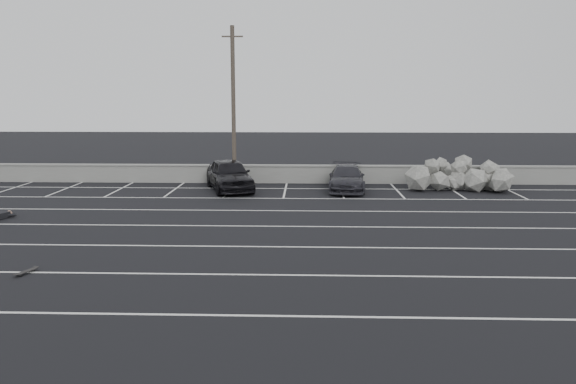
{
  "coord_description": "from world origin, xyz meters",
  "views": [
    {
      "loc": [
        2.13,
        -18.24,
        5.02
      ],
      "look_at": [
        1.36,
        5.08,
        1.0
      ],
      "focal_mm": 35.0,
      "sensor_mm": 36.0,
      "label": 1
    }
  ],
  "objects_px": {
    "utility_pole": "(233,106)",
    "riprap_pile": "(464,178)",
    "skateboard": "(26,272)",
    "trash_bin": "(444,177)",
    "car_left": "(229,175)",
    "car_right": "(347,178)"
  },
  "relations": [
    {
      "from": "riprap_pile",
      "to": "car_right",
      "type": "bearing_deg",
      "value": -175.55
    },
    {
      "from": "car_left",
      "to": "car_right",
      "type": "distance_m",
      "value": 6.29
    },
    {
      "from": "utility_pole",
      "to": "riprap_pile",
      "type": "relative_size",
      "value": 1.5
    },
    {
      "from": "car_left",
      "to": "skateboard",
      "type": "bearing_deg",
      "value": -123.79
    },
    {
      "from": "trash_bin",
      "to": "car_left",
      "type": "bearing_deg",
      "value": -170.71
    },
    {
      "from": "utility_pole",
      "to": "car_right",
      "type": "bearing_deg",
      "value": -14.69
    },
    {
      "from": "riprap_pile",
      "to": "skateboard",
      "type": "distance_m",
      "value": 22.45
    },
    {
      "from": "utility_pole",
      "to": "riprap_pile",
      "type": "height_order",
      "value": "utility_pole"
    },
    {
      "from": "car_right",
      "to": "utility_pole",
      "type": "height_order",
      "value": "utility_pole"
    },
    {
      "from": "trash_bin",
      "to": "riprap_pile",
      "type": "bearing_deg",
      "value": -58.35
    },
    {
      "from": "car_left",
      "to": "car_right",
      "type": "relative_size",
      "value": 1.08
    },
    {
      "from": "utility_pole",
      "to": "trash_bin",
      "type": "bearing_deg",
      "value": 0.57
    },
    {
      "from": "car_right",
      "to": "trash_bin",
      "type": "relative_size",
      "value": 4.53
    },
    {
      "from": "car_left",
      "to": "riprap_pile",
      "type": "distance_m",
      "value": 12.68
    },
    {
      "from": "car_right",
      "to": "riprap_pile",
      "type": "relative_size",
      "value": 0.78
    },
    {
      "from": "utility_pole",
      "to": "trash_bin",
      "type": "relative_size",
      "value": 8.69
    },
    {
      "from": "car_right",
      "to": "skateboard",
      "type": "height_order",
      "value": "car_right"
    },
    {
      "from": "car_left",
      "to": "skateboard",
      "type": "height_order",
      "value": "car_left"
    },
    {
      "from": "riprap_pile",
      "to": "skateboard",
      "type": "xyz_separation_m",
      "value": [
        -16.53,
        -15.19,
        -0.54
      ]
    },
    {
      "from": "utility_pole",
      "to": "trash_bin",
      "type": "xyz_separation_m",
      "value": [
        11.84,
        0.12,
        -3.93
      ]
    },
    {
      "from": "utility_pole",
      "to": "skateboard",
      "type": "bearing_deg",
      "value": -103.46
    },
    {
      "from": "car_left",
      "to": "trash_bin",
      "type": "height_order",
      "value": "car_left"
    }
  ]
}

